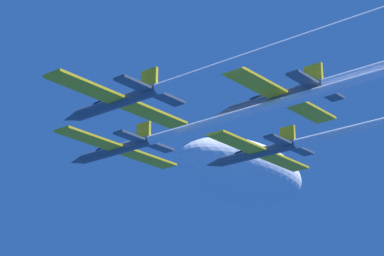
{
  "coord_description": "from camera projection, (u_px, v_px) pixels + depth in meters",
  "views": [
    {
      "loc": [
        -64.76,
        -66.16,
        -30.96
      ],
      "look_at": [
        0.01,
        -12.46,
        -0.28
      ],
      "focal_mm": 72.37,
      "sensor_mm": 36.0,
      "label": 1
    }
  ],
  "objects": [
    {
      "name": "jet_left_wing",
      "position": [
        278.0,
        49.0,
        69.27
      ],
      "size": [
        18.93,
        67.28,
        3.14
      ],
      "color": "#4C5660"
    },
    {
      "name": "jet_lead",
      "position": [
        268.0,
        107.0,
        82.14
      ],
      "size": [
        18.93,
        72.76,
        3.14
      ],
      "color": "#4C5660"
    },
    {
      "name": "cloud_wispy",
      "position": [
        242.0,
        173.0,
        158.05
      ],
      "size": [
        34.53,
        18.99,
        12.09
      ],
      "primitive_type": "ellipsoid",
      "color": "white"
    }
  ]
}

